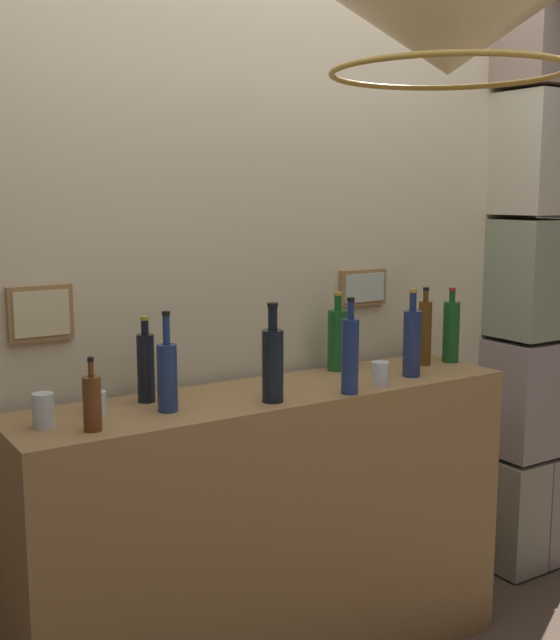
{
  "coord_description": "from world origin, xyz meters",
  "views": [
    {
      "loc": [
        -1.39,
        -1.41,
        1.7
      ],
      "look_at": [
        0.0,
        0.76,
        1.29
      ],
      "focal_mm": 44.84,
      "sensor_mm": 36.0,
      "label": 1
    }
  ],
  "objects_px": {
    "liquor_bottle_rum": "(337,339)",
    "liquor_bottle_sherry": "(451,331)",
    "glass_tumbler_rocks": "(380,373)",
    "liquor_bottle_vodka": "(425,332)",
    "liquor_bottle_whiskey": "(167,375)",
    "liquor_bottle_tequila": "(273,363)",
    "liquor_bottle_port": "(412,342)",
    "glass_tumbler_shot": "(43,411)",
    "liquor_bottle_mezcal": "(146,366)",
    "pendant_lamp": "(449,35)",
    "liquor_bottle_bourbon": "(350,354)",
    "glass_tumbler_highball": "(97,403)",
    "liquor_bottle_gin": "(92,403)"
  },
  "relations": [
    {
      "from": "glass_tumbler_highball",
      "to": "glass_tumbler_shot",
      "type": "bearing_deg",
      "value": -163.29
    },
    {
      "from": "liquor_bottle_rum",
      "to": "pendant_lamp",
      "type": "bearing_deg",
      "value": -106.5
    },
    {
      "from": "liquor_bottle_port",
      "to": "liquor_bottle_mezcal",
      "type": "bearing_deg",
      "value": 169.17
    },
    {
      "from": "pendant_lamp",
      "to": "liquor_bottle_bourbon",
      "type": "bearing_deg",
      "value": 83.59
    },
    {
      "from": "liquor_bottle_tequila",
      "to": "glass_tumbler_highball",
      "type": "relative_size",
      "value": 4.49
    },
    {
      "from": "liquor_bottle_rum",
      "to": "liquor_bottle_sherry",
      "type": "height_order",
      "value": "liquor_bottle_rum"
    },
    {
      "from": "liquor_bottle_whiskey",
      "to": "liquor_bottle_tequila",
      "type": "xyz_separation_m",
      "value": [
        0.33,
        -0.08,
        0.01
      ]
    },
    {
      "from": "liquor_bottle_port",
      "to": "liquor_bottle_vodka",
      "type": "xyz_separation_m",
      "value": [
        0.17,
        0.12,
        0.0
      ]
    },
    {
      "from": "liquor_bottle_mezcal",
      "to": "glass_tumbler_highball",
      "type": "xyz_separation_m",
      "value": [
        -0.19,
        -0.06,
        -0.08
      ]
    },
    {
      "from": "liquor_bottle_sherry",
      "to": "liquor_bottle_bourbon",
      "type": "height_order",
      "value": "liquor_bottle_bourbon"
    },
    {
      "from": "liquor_bottle_vodka",
      "to": "pendant_lamp",
      "type": "height_order",
      "value": "pendant_lamp"
    },
    {
      "from": "liquor_bottle_port",
      "to": "pendant_lamp",
      "type": "xyz_separation_m",
      "value": [
        -0.4,
        -0.55,
        0.94
      ]
    },
    {
      "from": "liquor_bottle_mezcal",
      "to": "pendant_lamp",
      "type": "bearing_deg",
      "value": -52.59
    },
    {
      "from": "glass_tumbler_shot",
      "to": "liquor_bottle_vodka",
      "type": "bearing_deg",
      "value": 1.95
    },
    {
      "from": "liquor_bottle_vodka",
      "to": "glass_tumbler_highball",
      "type": "distance_m",
      "value": 1.32
    },
    {
      "from": "liquor_bottle_vodka",
      "to": "pendant_lamp",
      "type": "bearing_deg",
      "value": -130.42
    },
    {
      "from": "liquor_bottle_rum",
      "to": "glass_tumbler_shot",
      "type": "bearing_deg",
      "value": -172.23
    },
    {
      "from": "liquor_bottle_mezcal",
      "to": "liquor_bottle_rum",
      "type": "bearing_deg",
      "value": 3.23
    },
    {
      "from": "liquor_bottle_rum",
      "to": "pendant_lamp",
      "type": "relative_size",
      "value": 0.47
    },
    {
      "from": "liquor_bottle_mezcal",
      "to": "liquor_bottle_tequila",
      "type": "bearing_deg",
      "value": -32.49
    },
    {
      "from": "glass_tumbler_highball",
      "to": "pendant_lamp",
      "type": "xyz_separation_m",
      "value": [
        0.75,
        -0.67,
        1.03
      ]
    },
    {
      "from": "liquor_bottle_sherry",
      "to": "liquor_bottle_vodka",
      "type": "height_order",
      "value": "liquor_bottle_vodka"
    },
    {
      "from": "glass_tumbler_rocks",
      "to": "glass_tumbler_highball",
      "type": "distance_m",
      "value": 0.98
    },
    {
      "from": "liquor_bottle_port",
      "to": "glass_tumbler_shot",
      "type": "relative_size",
      "value": 3.16
    },
    {
      "from": "pendant_lamp",
      "to": "liquor_bottle_mezcal",
      "type": "bearing_deg",
      "value": 127.41
    },
    {
      "from": "liquor_bottle_sherry",
      "to": "glass_tumbler_highball",
      "type": "bearing_deg",
      "value": 179.39
    },
    {
      "from": "liquor_bottle_rum",
      "to": "liquor_bottle_vodka",
      "type": "xyz_separation_m",
      "value": [
        0.34,
        -0.11,
        0.01
      ]
    },
    {
      "from": "liquor_bottle_whiskey",
      "to": "liquor_bottle_gin",
      "type": "distance_m",
      "value": 0.28
    },
    {
      "from": "liquor_bottle_rum",
      "to": "liquor_bottle_mezcal",
      "type": "distance_m",
      "value": 0.79
    },
    {
      "from": "liquor_bottle_rum",
      "to": "pendant_lamp",
      "type": "distance_m",
      "value": 1.25
    },
    {
      "from": "liquor_bottle_tequila",
      "to": "glass_tumbler_rocks",
      "type": "height_order",
      "value": "liquor_bottle_tequila"
    },
    {
      "from": "liquor_bottle_sherry",
      "to": "pendant_lamp",
      "type": "distance_m",
      "value": 1.35
    },
    {
      "from": "pendant_lamp",
      "to": "liquor_bottle_sherry",
      "type": "bearing_deg",
      "value": 43.3
    },
    {
      "from": "liquor_bottle_sherry",
      "to": "liquor_bottle_mezcal",
      "type": "xyz_separation_m",
      "value": [
        -1.26,
        0.08,
        -0.01
      ]
    },
    {
      "from": "liquor_bottle_gin",
      "to": "glass_tumbler_shot",
      "type": "bearing_deg",
      "value": 136.99
    },
    {
      "from": "liquor_bottle_port",
      "to": "liquor_bottle_bourbon",
      "type": "bearing_deg",
      "value": -166.78
    },
    {
      "from": "liquor_bottle_rum",
      "to": "liquor_bottle_mezcal",
      "type": "relative_size",
      "value": 1.07
    },
    {
      "from": "liquor_bottle_bourbon",
      "to": "liquor_bottle_gin",
      "type": "distance_m",
      "value": 0.87
    },
    {
      "from": "pendant_lamp",
      "to": "glass_tumbler_rocks",
      "type": "bearing_deg",
      "value": 67.1
    },
    {
      "from": "liquor_bottle_whiskey",
      "to": "liquor_bottle_rum",
      "type": "relative_size",
      "value": 1.04
    },
    {
      "from": "liquor_bottle_mezcal",
      "to": "glass_tumbler_rocks",
      "type": "distance_m",
      "value": 0.81
    },
    {
      "from": "liquor_bottle_mezcal",
      "to": "glass_tumbler_rocks",
      "type": "height_order",
      "value": "liquor_bottle_mezcal"
    },
    {
      "from": "liquor_bottle_rum",
      "to": "glass_tumbler_rocks",
      "type": "bearing_deg",
      "value": -93.43
    },
    {
      "from": "liquor_bottle_port",
      "to": "glass_tumbler_rocks",
      "type": "xyz_separation_m",
      "value": [
        -0.18,
        -0.04,
        -0.09
      ]
    },
    {
      "from": "glass_tumbler_rocks",
      "to": "liquor_bottle_vodka",
      "type": "bearing_deg",
      "value": 24.7
    },
    {
      "from": "liquor_bottle_whiskey",
      "to": "glass_tumbler_shot",
      "type": "relative_size",
      "value": 3.06
    },
    {
      "from": "liquor_bottle_rum",
      "to": "liquor_bottle_tequila",
      "type": "height_order",
      "value": "liquor_bottle_tequila"
    },
    {
      "from": "liquor_bottle_rum",
      "to": "pendant_lamp",
      "type": "height_order",
      "value": "pendant_lamp"
    },
    {
      "from": "liquor_bottle_whiskey",
      "to": "glass_tumbler_highball",
      "type": "relative_size",
      "value": 4.36
    },
    {
      "from": "liquor_bottle_bourbon",
      "to": "glass_tumbler_highball",
      "type": "relative_size",
      "value": 4.54
    }
  ]
}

